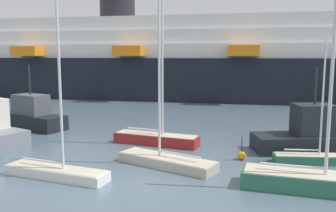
{
  "coord_description": "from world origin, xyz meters",
  "views": [
    {
      "loc": [
        7.45,
        -17.28,
        7.24
      ],
      "look_at": [
        0.0,
        10.06,
        3.23
      ],
      "focal_mm": 38.53,
      "sensor_mm": 36.0,
      "label": 1
    }
  ],
  "objects_px": {
    "sailboat_0": "(313,179)",
    "fishing_boat_2": "(309,135)",
    "sailboat_3": "(166,157)",
    "fishing_boat_1": "(29,116)",
    "sailboat_1": "(156,137)",
    "sailboat_4": "(56,169)",
    "sailboat_2": "(313,157)",
    "channel_buoy_0": "(242,155)",
    "cruise_ship": "(242,61)"
  },
  "relations": [
    {
      "from": "sailboat_0",
      "to": "fishing_boat_1",
      "type": "height_order",
      "value": "sailboat_0"
    },
    {
      "from": "sailboat_1",
      "to": "fishing_boat_1",
      "type": "height_order",
      "value": "sailboat_1"
    },
    {
      "from": "channel_buoy_0",
      "to": "fishing_boat_1",
      "type": "bearing_deg",
      "value": 165.05
    },
    {
      "from": "sailboat_4",
      "to": "fishing_boat_1",
      "type": "distance_m",
      "value": 16.45
    },
    {
      "from": "cruise_ship",
      "to": "sailboat_2",
      "type": "bearing_deg",
      "value": -82.51
    },
    {
      "from": "sailboat_2",
      "to": "channel_buoy_0",
      "type": "distance_m",
      "value": 4.72
    },
    {
      "from": "sailboat_1",
      "to": "sailboat_4",
      "type": "height_order",
      "value": "sailboat_1"
    },
    {
      "from": "sailboat_1",
      "to": "sailboat_2",
      "type": "bearing_deg",
      "value": -4.18
    },
    {
      "from": "sailboat_0",
      "to": "sailboat_2",
      "type": "distance_m",
      "value": 5.38
    },
    {
      "from": "sailboat_0",
      "to": "sailboat_1",
      "type": "distance_m",
      "value": 13.42
    },
    {
      "from": "sailboat_0",
      "to": "fishing_boat_2",
      "type": "relative_size",
      "value": 1.46
    },
    {
      "from": "sailboat_4",
      "to": "fishing_boat_2",
      "type": "relative_size",
      "value": 1.18
    },
    {
      "from": "sailboat_2",
      "to": "sailboat_3",
      "type": "distance_m",
      "value": 9.93
    },
    {
      "from": "sailboat_2",
      "to": "sailboat_4",
      "type": "xyz_separation_m",
      "value": [
        -15.09,
        -7.11,
        0.08
      ]
    },
    {
      "from": "sailboat_1",
      "to": "fishing_boat_2",
      "type": "bearing_deg",
      "value": 12.02
    },
    {
      "from": "fishing_boat_2",
      "to": "cruise_ship",
      "type": "distance_m",
      "value": 35.06
    },
    {
      "from": "sailboat_3",
      "to": "cruise_ship",
      "type": "height_order",
      "value": "cruise_ship"
    },
    {
      "from": "sailboat_0",
      "to": "sailboat_3",
      "type": "relative_size",
      "value": 0.93
    },
    {
      "from": "sailboat_2",
      "to": "fishing_boat_2",
      "type": "distance_m",
      "value": 3.45
    },
    {
      "from": "sailboat_1",
      "to": "fishing_boat_2",
      "type": "xyz_separation_m",
      "value": [
        11.81,
        1.16,
        0.58
      ]
    },
    {
      "from": "sailboat_0",
      "to": "fishing_boat_2",
      "type": "distance_m",
      "value": 8.74
    },
    {
      "from": "sailboat_2",
      "to": "cruise_ship",
      "type": "distance_m",
      "value": 38.4
    },
    {
      "from": "sailboat_0",
      "to": "sailboat_4",
      "type": "distance_m",
      "value": 14.58
    },
    {
      "from": "sailboat_0",
      "to": "channel_buoy_0",
      "type": "height_order",
      "value": "sailboat_0"
    },
    {
      "from": "cruise_ship",
      "to": "sailboat_0",
      "type": "bearing_deg",
      "value": -84.68
    },
    {
      "from": "sailboat_0",
      "to": "fishing_boat_1",
      "type": "bearing_deg",
      "value": 159.23
    },
    {
      "from": "sailboat_3",
      "to": "sailboat_0",
      "type": "bearing_deg",
      "value": -175.35
    },
    {
      "from": "sailboat_0",
      "to": "cruise_ship",
      "type": "height_order",
      "value": "cruise_ship"
    },
    {
      "from": "sailboat_0",
      "to": "sailboat_3",
      "type": "xyz_separation_m",
      "value": [
        -8.78,
        2.12,
        -0.04
      ]
    },
    {
      "from": "sailboat_3",
      "to": "channel_buoy_0",
      "type": "xyz_separation_m",
      "value": [
        4.69,
        2.81,
        -0.3
      ]
    },
    {
      "from": "fishing_boat_1",
      "to": "sailboat_3",
      "type": "bearing_deg",
      "value": -11.89
    },
    {
      "from": "sailboat_0",
      "to": "channel_buoy_0",
      "type": "xyz_separation_m",
      "value": [
        -4.09,
        4.93,
        -0.34
      ]
    },
    {
      "from": "sailboat_4",
      "to": "sailboat_0",
      "type": "bearing_deg",
      "value": 13.11
    },
    {
      "from": "fishing_boat_2",
      "to": "channel_buoy_0",
      "type": "xyz_separation_m",
      "value": [
        -4.79,
        -3.76,
        -0.92
      ]
    },
    {
      "from": "sailboat_1",
      "to": "sailboat_4",
      "type": "bearing_deg",
      "value": -103.47
    },
    {
      "from": "sailboat_1",
      "to": "sailboat_3",
      "type": "distance_m",
      "value": 5.89
    },
    {
      "from": "sailboat_0",
      "to": "sailboat_2",
      "type": "height_order",
      "value": "sailboat_0"
    },
    {
      "from": "sailboat_2",
      "to": "sailboat_3",
      "type": "height_order",
      "value": "sailboat_3"
    },
    {
      "from": "sailboat_1",
      "to": "cruise_ship",
      "type": "distance_m",
      "value": 35.77
    },
    {
      "from": "sailboat_4",
      "to": "fishing_boat_1",
      "type": "bearing_deg",
      "value": 137.35
    },
    {
      "from": "sailboat_1",
      "to": "fishing_boat_2",
      "type": "height_order",
      "value": "sailboat_1"
    },
    {
      "from": "cruise_ship",
      "to": "fishing_boat_1",
      "type": "bearing_deg",
      "value": -123.79
    },
    {
      "from": "sailboat_0",
      "to": "cruise_ship",
      "type": "xyz_separation_m",
      "value": [
        -6.72,
        42.59,
        5.55
      ]
    },
    {
      "from": "sailboat_3",
      "to": "fishing_boat_1",
      "type": "bearing_deg",
      "value": -8.92
    },
    {
      "from": "sailboat_0",
      "to": "sailboat_1",
      "type": "xyz_separation_m",
      "value": [
        -11.12,
        7.53,
        0.01
      ]
    },
    {
      "from": "sailboat_2",
      "to": "sailboat_3",
      "type": "relative_size",
      "value": 0.62
    },
    {
      "from": "sailboat_0",
      "to": "sailboat_1",
      "type": "relative_size",
      "value": 0.98
    },
    {
      "from": "sailboat_0",
      "to": "fishing_boat_2",
      "type": "xyz_separation_m",
      "value": [
        0.7,
        8.69,
        0.59
      ]
    },
    {
      "from": "sailboat_4",
      "to": "channel_buoy_0",
      "type": "relative_size",
      "value": 6.41
    },
    {
      "from": "fishing_boat_2",
      "to": "sailboat_0",
      "type": "bearing_deg",
      "value": -114.08
    }
  ]
}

